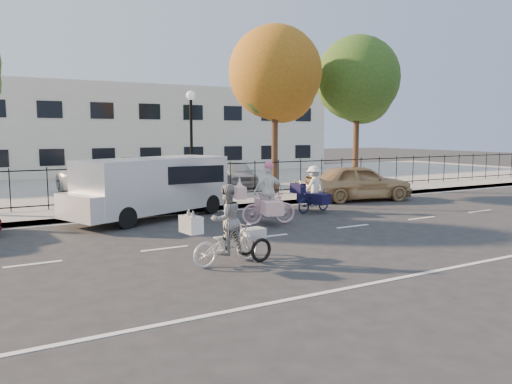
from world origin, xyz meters
TOP-DOWN VIEW (x-y plane):
  - ground at (0.00, 0.00)m, footprint 120.00×120.00m
  - road_markings at (0.00, 0.00)m, footprint 60.00×9.52m
  - curb at (0.00, 5.05)m, footprint 60.00×0.10m
  - sidewalk at (0.00, 6.10)m, footprint 60.00×2.20m
  - parking_lot at (0.00, 15.00)m, footprint 60.00×15.60m
  - iron_fence at (0.00, 7.20)m, footprint 58.00×0.06m
  - building at (0.00, 25.00)m, footprint 34.00×10.00m
  - lamppost at (0.50, 6.80)m, footprint 0.36×0.36m
  - street_sign at (-1.85, 6.80)m, footprint 0.85×0.06m
  - zebra_trike at (-2.29, -2.04)m, footprint 2.05×0.91m
  - unicorn_bike at (0.90, 1.58)m, footprint 2.02×1.45m
  - bull_bike at (3.57, 2.84)m, footprint 1.86×1.30m
  - white_van at (-1.89, 4.50)m, footprint 6.16×3.70m
  - gold_sedan at (7.11, 4.50)m, footprint 4.80×2.85m
  - lot_car_b at (-2.44, 10.69)m, footprint 2.90×5.05m
  - lot_car_c at (1.66, 9.77)m, footprint 2.30×4.61m
  - lot_car_d at (4.49, 10.63)m, footprint 2.34×3.99m
  - tree_mid at (4.84, 7.41)m, footprint 4.11×4.11m
  - tree_east at (9.47, 7.36)m, footprint 4.09×4.09m

SIDE VIEW (x-z plane):
  - ground at x=0.00m, z-range 0.00..0.00m
  - road_markings at x=0.00m, z-range 0.00..0.01m
  - curb at x=0.00m, z-range 0.00..0.15m
  - sidewalk at x=0.00m, z-range 0.00..0.15m
  - parking_lot at x=0.00m, z-range 0.00..0.15m
  - bull_bike at x=3.57m, z-range -0.17..1.51m
  - zebra_trike at x=-2.29m, z-range -0.20..1.55m
  - unicorn_bike at x=0.90m, z-range -0.26..1.73m
  - gold_sedan at x=7.11m, z-range 0.00..1.53m
  - lot_car_d at x=4.49m, z-range 0.15..1.43m
  - lot_car_b at x=-2.44m, z-range 0.15..1.48m
  - lot_car_c at x=1.66m, z-range 0.15..1.60m
  - iron_fence at x=0.00m, z-range 0.15..1.65m
  - white_van at x=-1.89m, z-range 0.11..2.12m
  - street_sign at x=-1.85m, z-range 0.52..2.32m
  - building at x=0.00m, z-range 0.00..6.00m
  - lamppost at x=0.50m, z-range 0.95..5.28m
  - tree_east at x=9.47m, z-range 1.50..9.00m
  - tree_mid at x=4.84m, z-range 1.51..9.04m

